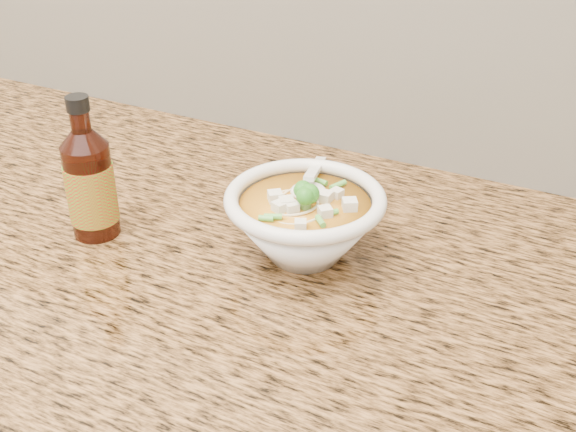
% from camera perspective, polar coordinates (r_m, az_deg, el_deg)
% --- Properties ---
extents(counter_slab, '(4.00, 0.68, 0.04)m').
position_cam_1_polar(counter_slab, '(0.97, -20.39, 0.55)').
color(counter_slab, olive).
rests_on(counter_slab, cabinet).
extents(soup_bowl, '(0.17, 0.19, 0.09)m').
position_cam_1_polar(soup_bowl, '(0.77, 1.35, -0.60)').
color(soup_bowl, white).
rests_on(soup_bowl, counter_slab).
extents(hot_sauce_bottle, '(0.05, 0.05, 0.16)m').
position_cam_1_polar(hot_sauce_bottle, '(0.82, -15.36, 2.43)').
color(hot_sauce_bottle, '#350F07').
rests_on(hot_sauce_bottle, counter_slab).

